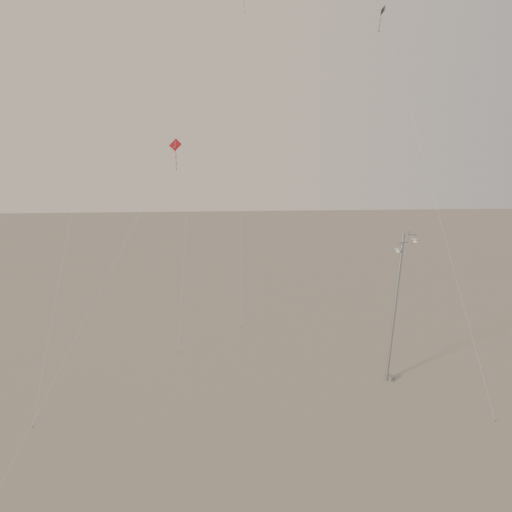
{
  "coord_description": "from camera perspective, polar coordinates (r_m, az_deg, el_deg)",
  "views": [
    {
      "loc": [
        0.47,
        -26.68,
        15.8
      ],
      "look_at": [
        2.53,
        5.0,
        8.51
      ],
      "focal_mm": 40.0,
      "sensor_mm": 36.0,
      "label": 1
    }
  ],
  "objects": [
    {
      "name": "kite_5",
      "position": [
        47.65,
        -1.41,
        18.1
      ],
      "size": [
        0.74,
        5.92,
        26.82
      ],
      "rotation": [
        0.0,
        0.0,
        -1.21
      ],
      "color": "#9E5D1A",
      "rests_on": "ground"
    },
    {
      "name": "kite_1",
      "position": [
        35.1,
        -14.78,
        21.03
      ],
      "size": [
        5.79,
        8.3,
        29.44
      ],
      "rotation": [
        0.0,
        0.0,
        -0.85
      ],
      "color": "#2E2826",
      "rests_on": "ground"
    },
    {
      "name": "street_lamp",
      "position": [
        36.24,
        13.92,
        -4.57
      ],
      "size": [
        1.7,
        0.71,
        9.63
      ],
      "color": "gray",
      "rests_on": "ground"
    },
    {
      "name": "kite_3",
      "position": [
        31.91,
        -11.12,
        4.84
      ],
      "size": [
        7.78,
        13.03,
        15.07
      ],
      "rotation": [
        0.0,
        0.0,
        0.01
      ],
      "color": "maroon",
      "rests_on": "ground"
    },
    {
      "name": "kite_4",
      "position": [
        36.36,
        15.27,
        13.32
      ],
      "size": [
        4.85,
        10.11,
        23.06
      ],
      "rotation": [
        0.0,
        0.0,
        1.43
      ],
      "color": "#2E2826",
      "rests_on": "ground"
    },
    {
      "name": "ground",
      "position": [
        31.01,
        -4.27,
        -17.74
      ],
      "size": [
        160.0,
        160.0,
        0.0
      ],
      "primitive_type": "plane",
      "color": "gray",
      "rests_on": "ground"
    }
  ]
}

